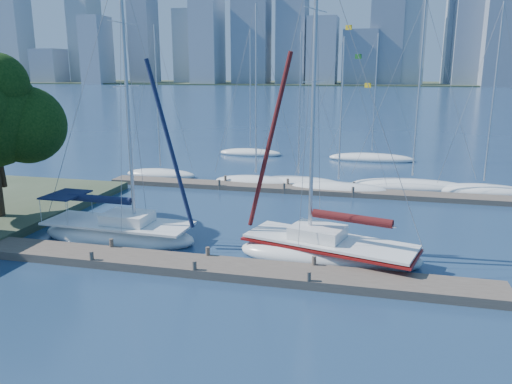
# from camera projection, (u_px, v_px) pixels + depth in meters

# --- Properties ---
(ground) EXTENTS (700.00, 700.00, 0.00)m
(ground) POSITION_uv_depth(u_px,v_px,m) (202.00, 270.00, 22.69)
(ground) COLOR navy
(ground) RESTS_ON ground
(near_dock) EXTENTS (26.00, 2.00, 0.40)m
(near_dock) POSITION_uv_depth(u_px,v_px,m) (202.00, 266.00, 22.64)
(near_dock) COLOR #4E4239
(near_dock) RESTS_ON ground
(far_dock) EXTENTS (30.00, 1.80, 0.36)m
(far_dock) POSITION_uv_depth(u_px,v_px,m) (299.00, 189.00, 37.30)
(far_dock) COLOR #4E4239
(far_dock) RESTS_ON ground
(far_shore) EXTENTS (800.00, 100.00, 1.50)m
(far_shore) POSITION_uv_depth(u_px,v_px,m) (367.00, 84.00, 324.81)
(far_shore) COLOR #38472D
(far_shore) RESTS_ON ground
(sailboat_navy) EXTENTS (8.68, 3.14, 14.51)m
(sailboat_navy) POSITION_uv_depth(u_px,v_px,m) (118.00, 220.00, 26.46)
(sailboat_navy) COLOR white
(sailboat_navy) RESTS_ON ground
(sailboat_maroon) EXTENTS (9.12, 5.02, 14.99)m
(sailboat_maroon) POSITION_uv_depth(u_px,v_px,m) (329.00, 237.00, 23.68)
(sailboat_maroon) COLOR white
(sailboat_maroon) RESTS_ON ground
(bg_boat_0) EXTENTS (6.43, 2.88, 12.72)m
(bg_boat_0) POSITION_uv_depth(u_px,v_px,m) (161.00, 174.00, 42.59)
(bg_boat_0) COLOR white
(bg_boat_0) RESTS_ON ground
(bg_boat_1) EXTENTS (6.85, 2.67, 13.96)m
(bg_boat_1) POSITION_uv_depth(u_px,v_px,m) (256.00, 181.00, 39.59)
(bg_boat_1) COLOR white
(bg_boat_1) RESTS_ON ground
(bg_boat_2) EXTENTS (7.25, 2.75, 11.95)m
(bg_boat_2) POSITION_uv_depth(u_px,v_px,m) (298.00, 183.00, 39.19)
(bg_boat_2) COLOR white
(bg_boat_2) RESTS_ON ground
(bg_boat_3) EXTENTS (7.68, 4.52, 11.50)m
(bg_boat_3) POSITION_uv_depth(u_px,v_px,m) (338.00, 189.00, 37.20)
(bg_boat_3) COLOR white
(bg_boat_3) RESTS_ON ground
(bg_boat_4) EXTENTS (9.18, 2.72, 14.19)m
(bg_boat_4) POSITION_uv_depth(u_px,v_px,m) (412.00, 186.00, 38.03)
(bg_boat_4) COLOR white
(bg_boat_4) RESTS_ON ground
(bg_boat_5) EXTENTS (7.42, 4.40, 13.71)m
(bg_boat_5) POSITION_uv_depth(u_px,v_px,m) (483.00, 191.00, 36.47)
(bg_boat_5) COLOR white
(bg_boat_5) RESTS_ON ground
(bg_boat_6) EXTENTS (7.04, 3.70, 13.26)m
(bg_boat_6) POSITION_uv_depth(u_px,v_px,m) (251.00, 153.00, 53.49)
(bg_boat_6) COLOR white
(bg_boat_6) RESTS_ON ground
(bg_boat_7) EXTENTS (8.70, 3.31, 12.63)m
(bg_boat_7) POSITION_uv_depth(u_px,v_px,m) (372.00, 158.00, 50.13)
(bg_boat_7) COLOR white
(bg_boat_7) RESTS_ON ground
(skyline) EXTENTS (503.05, 51.31, 107.15)m
(skyline) POSITION_uv_depth(u_px,v_px,m) (405.00, 23.00, 284.29)
(skyline) COLOR gray
(skyline) RESTS_ON ground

